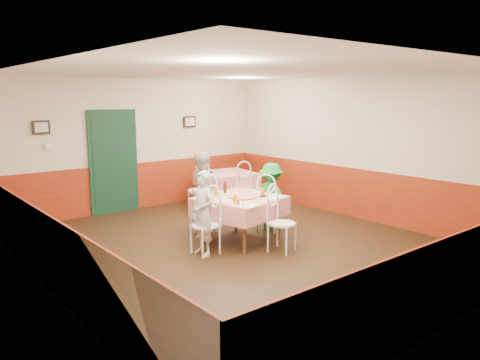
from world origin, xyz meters
TOP-DOWN VIEW (x-y plane):
  - floor at (0.00, 0.00)m, footprint 7.00×7.00m
  - ceiling at (0.00, 0.00)m, footprint 7.00×7.00m
  - back_wall at (0.00, 3.50)m, footprint 6.00×0.10m
  - front_wall at (0.00, -3.50)m, footprint 6.00×0.10m
  - left_wall at (-3.00, 0.00)m, footprint 0.10×7.00m
  - right_wall at (3.00, 0.00)m, footprint 0.10×7.00m
  - wainscot_back at (0.00, 3.48)m, footprint 6.00×0.03m
  - wainscot_front at (0.00, -3.48)m, footprint 6.00×0.03m
  - wainscot_left at (-2.98, 0.00)m, footprint 0.03×7.00m
  - wainscot_right at (2.98, 0.00)m, footprint 0.03×7.00m
  - door at (-0.60, 3.45)m, footprint 0.96×0.06m
  - picture_left at (-2.00, 3.45)m, footprint 0.32×0.03m
  - picture_right at (1.30, 3.45)m, footprint 0.32×0.03m
  - thermostat at (-1.90, 3.45)m, footprint 0.10×0.03m
  - main_table at (0.17, 0.21)m, footprint 1.44×1.44m
  - second_table at (1.60, 2.45)m, footprint 1.27×1.27m
  - chair_left at (-0.66, 0.04)m, footprint 0.43×0.43m
  - chair_right at (1.00, 0.39)m, footprint 0.56×0.56m
  - chair_far at (-0.00, 1.05)m, footprint 0.45×0.45m
  - chair_near at (0.34, -0.62)m, footprint 0.53×0.53m
  - chair_second_a at (0.85, 2.45)m, footprint 0.48×0.48m
  - chair_second_b at (1.60, 1.70)m, footprint 0.48×0.48m
  - pizza at (0.17, 0.15)m, footprint 0.55×0.55m
  - plate_left at (-0.26, 0.12)m, footprint 0.30×0.30m
  - plate_right at (0.60, 0.30)m, footprint 0.30×0.30m
  - plate_far at (0.08, 0.63)m, footprint 0.30×0.30m
  - glass_a at (-0.19, -0.11)m, footprint 0.08×0.08m
  - glass_b at (0.56, 0.08)m, footprint 0.08×0.08m
  - glass_c at (-0.06, 0.56)m, footprint 0.10×0.10m
  - beer_bottle at (0.16, 0.61)m, footprint 0.07×0.07m
  - shaker_a at (-0.18, -0.29)m, footprint 0.04×0.04m
  - shaker_b at (-0.09, -0.29)m, footprint 0.04×0.04m
  - shaker_c at (-0.21, -0.22)m, footprint 0.04×0.04m
  - menu_left at (-0.12, -0.28)m, footprint 0.42×0.48m
  - menu_right at (0.64, -0.09)m, footprint 0.30×0.40m
  - wallet at (0.49, -0.01)m, footprint 0.13×0.11m
  - diner_left at (-0.71, 0.03)m, footprint 0.33×0.49m
  - diner_far at (-0.01, 1.10)m, footprint 0.87×0.80m
  - diner_right at (1.05, 0.40)m, footprint 0.68×0.90m

SIDE VIEW (x-z plane):
  - floor at x=0.00m, z-range 0.00..0.00m
  - main_table at x=0.17m, z-range -0.01..0.76m
  - second_table at x=1.60m, z-range -0.01..0.76m
  - chair_left at x=-0.66m, z-range 0.00..0.90m
  - chair_right at x=1.00m, z-range 0.00..0.90m
  - chair_far at x=0.00m, z-range 0.00..0.90m
  - chair_near at x=0.34m, z-range 0.00..0.90m
  - chair_second_a at x=0.85m, z-range 0.00..0.90m
  - chair_second_b at x=1.60m, z-range 0.00..0.90m
  - wainscot_back at x=0.00m, z-range 0.00..1.00m
  - wainscot_front at x=0.00m, z-range 0.00..1.00m
  - wainscot_left at x=-2.98m, z-range 0.00..1.00m
  - wainscot_right at x=2.98m, z-range 0.00..1.00m
  - diner_right at x=1.05m, z-range 0.00..1.24m
  - diner_left at x=-0.71m, z-range 0.00..1.31m
  - diner_far at x=-0.01m, z-range 0.00..1.45m
  - menu_left at x=-0.12m, z-range 0.76..0.76m
  - menu_right at x=0.64m, z-range 0.76..0.76m
  - plate_left at x=-0.26m, z-range 0.76..0.77m
  - plate_right at x=0.60m, z-range 0.76..0.77m
  - plate_far at x=0.08m, z-range 0.76..0.77m
  - wallet at x=0.49m, z-range 0.76..0.78m
  - pizza at x=0.17m, z-range 0.76..0.79m
  - shaker_a at x=-0.18m, z-range 0.76..0.85m
  - shaker_b at x=-0.09m, z-range 0.76..0.85m
  - shaker_c at x=-0.21m, z-range 0.76..0.85m
  - glass_b at x=0.56m, z-range 0.76..0.89m
  - glass_a at x=-0.19m, z-range 0.76..0.89m
  - glass_c at x=-0.06m, z-range 0.76..0.92m
  - beer_bottle at x=0.16m, z-range 0.76..0.96m
  - door at x=-0.60m, z-range 0.00..2.10m
  - back_wall at x=0.00m, z-range 0.00..2.80m
  - front_wall at x=0.00m, z-range 0.00..2.80m
  - left_wall at x=-3.00m, z-range 0.00..2.80m
  - right_wall at x=3.00m, z-range 0.00..2.80m
  - thermostat at x=-1.90m, z-range 1.45..1.55m
  - picture_left at x=-2.00m, z-range 1.72..1.98m
  - picture_right at x=1.30m, z-range 1.72..1.98m
  - ceiling at x=0.00m, z-range 2.80..2.80m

